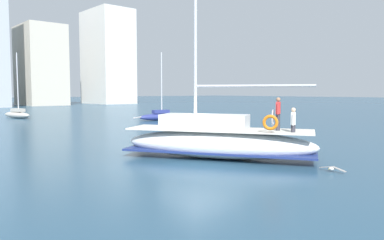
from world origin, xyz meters
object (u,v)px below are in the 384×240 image
main_sailboat (217,140)px  moored_cutter_left (159,115)px  seagull (332,168)px  moored_sloop_near (17,114)px  mooring_buoy (247,134)px

main_sailboat → moored_cutter_left: 25.10m
moored_cutter_left → seagull: size_ratio=6.69×
moored_sloop_near → moored_cutter_left: 18.31m
moored_cutter_left → seagull: (-11.13, -27.26, -0.39)m
moored_sloop_near → seagull: moored_sloop_near is taller
moored_cutter_left → seagull: moored_cutter_left is taller
moored_sloop_near → mooring_buoy: 32.01m
moored_sloop_near → mooring_buoy: bearing=-77.4°
moored_sloop_near → mooring_buoy: size_ratio=8.65×
moored_sloop_near → main_sailboat: bearing=-91.8°
moored_sloop_near → moored_cutter_left: bearing=-51.9°
seagull → mooring_buoy: (6.80, 10.43, 0.05)m
main_sailboat → moored_cutter_left: (12.42, 21.81, -0.36)m
moored_sloop_near → seagull: (0.17, -41.67, -0.41)m
seagull → mooring_buoy: bearing=56.9°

